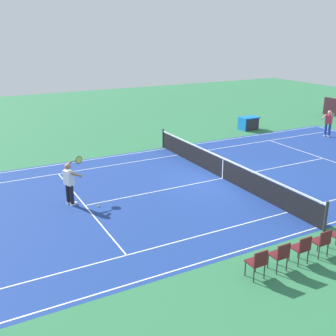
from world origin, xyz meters
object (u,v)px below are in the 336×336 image
at_px(tennis_ball, 99,206).
at_px(spectator_chair_2, 302,247).
at_px(spectator_chair_1, 322,241).
at_px(spectator_chair_3, 280,254).
at_px(tennis_player_far, 329,122).
at_px(tennis_net, 223,168).
at_px(spectator_chair_4, 258,262).
at_px(equipment_cart_tarped, 249,123).
at_px(tennis_player_near, 69,182).

relative_size(tennis_ball, spectator_chair_2, 0.08).
xyz_separation_m(spectator_chair_1, spectator_chair_3, (1.60, 0.00, 0.00)).
xyz_separation_m(tennis_player_far, spectator_chair_1, (11.58, 10.02, -0.41)).
distance_m(tennis_net, spectator_chair_4, 7.84).
bearing_deg(tennis_player_far, tennis_net, 17.14).
relative_size(spectator_chair_2, equipment_cart_tarped, 0.70).
xyz_separation_m(tennis_player_far, spectator_chair_4, (13.99, 10.02, -0.41)).
distance_m(tennis_net, tennis_player_near, 6.85).
xyz_separation_m(spectator_chair_1, equipment_cart_tarped, (-8.47, -13.90, -0.08)).
xyz_separation_m(tennis_player_near, tennis_ball, (-0.85, 0.73, -0.90)).
relative_size(tennis_ball, equipment_cart_tarped, 0.05).
bearing_deg(spectator_chair_4, tennis_player_far, -144.37).
bearing_deg(spectator_chair_2, spectator_chair_1, 180.00).
relative_size(tennis_ball, spectator_chair_3, 0.08).
distance_m(tennis_player_near, spectator_chair_3, 8.22).
relative_size(spectator_chair_1, spectator_chair_4, 1.00).
height_order(tennis_ball, equipment_cart_tarped, equipment_cart_tarped).
bearing_deg(tennis_player_near, spectator_chair_1, 126.95).
distance_m(tennis_player_near, spectator_chair_4, 7.88).
xyz_separation_m(tennis_player_far, spectator_chair_2, (12.38, 10.02, -0.41)).
relative_size(tennis_player_far, spectator_chair_3, 1.93).
bearing_deg(equipment_cart_tarped, spectator_chair_2, 56.29).
xyz_separation_m(tennis_player_far, tennis_ball, (16.19, 3.51, -0.90)).
relative_size(spectator_chair_3, equipment_cart_tarped, 0.70).
distance_m(tennis_ball, spectator_chair_1, 8.00).
xyz_separation_m(tennis_ball, spectator_chair_2, (-3.81, 6.52, 0.49)).
distance_m(spectator_chair_1, spectator_chair_2, 0.80).
height_order(tennis_ball, spectator_chair_3, spectator_chair_3).
bearing_deg(tennis_player_near, tennis_ball, 139.13).
bearing_deg(spectator_chair_1, spectator_chair_3, 0.00).
distance_m(tennis_ball, spectator_chair_3, 7.19).
xyz_separation_m(tennis_net, spectator_chair_1, (1.37, 6.87, 0.03)).
height_order(tennis_player_near, spectator_chair_3, tennis_player_near).
height_order(tennis_player_far, spectator_chair_2, tennis_player_far).
distance_m(tennis_player_near, spectator_chair_1, 9.08).
height_order(spectator_chair_4, equipment_cart_tarped, spectator_chair_4).
distance_m(tennis_player_near, tennis_player_far, 17.26).
relative_size(spectator_chair_1, equipment_cart_tarped, 0.70).
height_order(spectator_chair_1, spectator_chair_2, same).
bearing_deg(spectator_chair_3, tennis_net, -113.38).
relative_size(tennis_player_far, equipment_cart_tarped, 1.36).
bearing_deg(spectator_chair_2, tennis_net, -107.53).
bearing_deg(tennis_player_far, spectator_chair_4, 35.63).
bearing_deg(spectator_chair_4, tennis_net, -118.76).
distance_m(tennis_net, equipment_cart_tarped, 9.99).
bearing_deg(tennis_ball, spectator_chair_2, 120.28).
bearing_deg(tennis_ball, spectator_chair_3, 114.75).
distance_m(spectator_chair_1, equipment_cart_tarped, 16.28).
bearing_deg(tennis_player_near, equipment_cart_tarped, -154.48).
bearing_deg(spectator_chair_1, tennis_player_near, -53.05).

